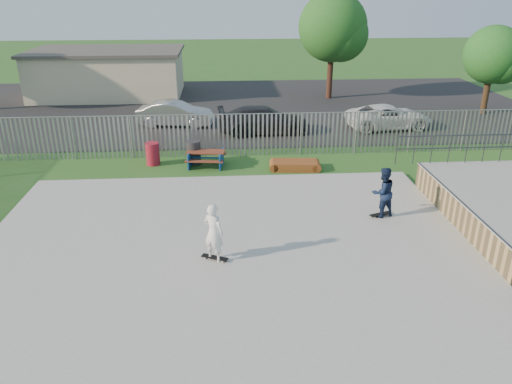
{
  "coord_description": "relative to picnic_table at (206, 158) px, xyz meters",
  "views": [
    {
      "loc": [
        0.01,
        -13.23,
        7.58
      ],
      "look_at": [
        1.03,
        2.0,
        1.1
      ],
      "focal_mm": 35.0,
      "sensor_mm": 36.0,
      "label": 1
    }
  ],
  "objects": [
    {
      "name": "tree_right",
      "position": [
        16.84,
        8.36,
        3.18
      ],
      "size": [
        3.41,
        3.41,
        5.25
      ],
      "color": "#402C19",
      "rests_on": "ground"
    },
    {
      "name": "funbox",
      "position": [
        3.87,
        -0.69,
        -0.17
      ],
      "size": [
        1.91,
        1.07,
        0.37
      ],
      "rotation": [
        0.0,
        0.0,
        -0.08
      ],
      "color": "brown",
      "rests_on": "ground"
    },
    {
      "name": "skateboard_a",
      "position": [
        6.1,
        -5.83,
        -0.17
      ],
      "size": [
        0.82,
        0.46,
        0.08
      ],
      "rotation": [
        0.0,
        0.0,
        0.35
      ],
      "color": "black",
      "rests_on": "concrete_slab"
    },
    {
      "name": "car_dark",
      "position": [
        2.97,
        4.98,
        0.37
      ],
      "size": [
        5.01,
        2.32,
        1.42
      ],
      "primitive_type": "imported",
      "rotation": [
        0.0,
        0.0,
        1.64
      ],
      "color": "black",
      "rests_on": "parking_lot"
    },
    {
      "name": "trash_bin_grey",
      "position": [
        -0.55,
        0.39,
        0.16
      ],
      "size": [
        0.62,
        0.62,
        1.04
      ],
      "primitive_type": "cylinder",
      "color": "#262629",
      "rests_on": "ground"
    },
    {
      "name": "trash_bin_red",
      "position": [
        -2.36,
        0.35,
        0.15
      ],
      "size": [
        0.6,
        0.6,
        1.0
      ],
      "primitive_type": "cylinder",
      "color": "maroon",
      "rests_on": "ground"
    },
    {
      "name": "tree_mid",
      "position": [
        8.21,
        13.37,
        4.38
      ],
      "size": [
        4.56,
        4.56,
        7.04
      ],
      "color": "#42251A",
      "rests_on": "ground"
    },
    {
      "name": "car_white",
      "position": [
        9.91,
        5.43,
        0.31
      ],
      "size": [
        4.84,
        2.58,
        1.3
      ],
      "primitive_type": "imported",
      "rotation": [
        0.0,
        0.0,
        1.66
      ],
      "color": "white",
      "rests_on": "parking_lot"
    },
    {
      "name": "skater_white",
      "position": [
        0.46,
        -8.37,
        0.67
      ],
      "size": [
        0.76,
        0.71,
        1.75
      ],
      "primitive_type": "imported",
      "rotation": [
        0.0,
        0.0,
        2.54
      ],
      "color": "white",
      "rests_on": "concrete_slab"
    },
    {
      "name": "concrete_slab",
      "position": [
        0.8,
        -7.7,
        -0.28
      ],
      "size": [
        15.0,
        12.0,
        0.15
      ],
      "primitive_type": "cube",
      "color": "#9C9C97",
      "rests_on": "ground"
    },
    {
      "name": "skater_navy",
      "position": [
        6.1,
        -5.83,
        0.67
      ],
      "size": [
        1.03,
        0.91,
        1.75
      ],
      "primitive_type": "imported",
      "rotation": [
        0.0,
        0.0,
        3.49
      ],
      "color": "#142141",
      "rests_on": "concrete_slab"
    },
    {
      "name": "car_silver",
      "position": [
        -1.88,
        6.76,
        0.35
      ],
      "size": [
        4.31,
        1.92,
        1.38
      ],
      "primitive_type": "imported",
      "rotation": [
        0.0,
        0.0,
        1.46
      ],
      "color": "#ADACB1",
      "rests_on": "parking_lot"
    },
    {
      "name": "skateboard_b",
      "position": [
        0.46,
        -8.37,
        -0.17
      ],
      "size": [
        0.81,
        0.52,
        0.08
      ],
      "rotation": [
        0.0,
        0.0,
        -0.43
      ],
      "color": "black",
      "rests_on": "concrete_slab"
    },
    {
      "name": "ground",
      "position": [
        0.8,
        -7.7,
        -0.36
      ],
      "size": [
        120.0,
        120.0,
        0.0
      ],
      "primitive_type": "plane",
      "color": "#2C5D20",
      "rests_on": "ground"
    },
    {
      "name": "parking_lot",
      "position": [
        0.8,
        11.3,
        -0.35
      ],
      "size": [
        40.0,
        18.0,
        0.02
      ],
      "primitive_type": "cube",
      "color": "black",
      "rests_on": "ground"
    },
    {
      "name": "picnic_table",
      "position": [
        0.0,
        0.0,
        0.0
      ],
      "size": [
        1.81,
        1.56,
        0.7
      ],
      "rotation": [
        0.0,
        0.0,
        -0.13
      ],
      "color": "brown",
      "rests_on": "ground"
    },
    {
      "name": "building",
      "position": [
        -7.2,
        15.3,
        1.26
      ],
      "size": [
        10.4,
        6.4,
        3.2
      ],
      "color": "beige",
      "rests_on": "ground"
    },
    {
      "name": "fence",
      "position": [
        1.8,
        -3.12,
        0.64
      ],
      "size": [
        26.04,
        16.02,
        2.0
      ],
      "color": "gray",
      "rests_on": "ground"
    }
  ]
}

